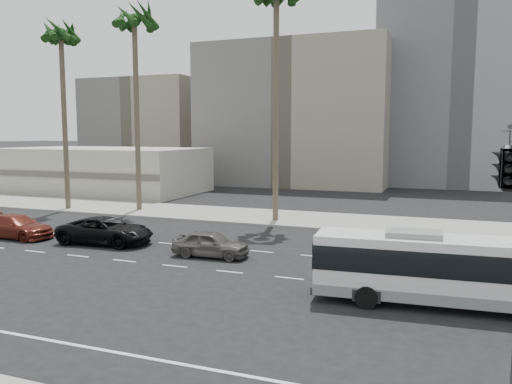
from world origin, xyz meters
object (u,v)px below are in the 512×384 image
at_px(car_a, 211,244).
at_px(palm_mid, 134,24).
at_px(palm_far, 61,38).
at_px(car_c, 17,226).
at_px(traffic_signal, 509,179).
at_px(car_b, 106,231).
at_px(city_bus, 448,268).

relative_size(car_a, palm_mid, 0.24).
bearing_deg(palm_mid, palm_far, -165.33).
bearing_deg(palm_far, car_c, -64.08).
bearing_deg(car_c, palm_mid, -2.56).
bearing_deg(traffic_signal, car_b, 147.45).
bearing_deg(city_bus, car_a, 157.87).
height_order(car_b, palm_far, palm_far).
distance_m(car_c, palm_far, 18.30).
bearing_deg(car_b, traffic_signal, -128.10).
height_order(car_b, car_c, car_b).
distance_m(city_bus, palm_far, 36.80).
height_order(car_a, traffic_signal, traffic_signal).
relative_size(palm_mid, palm_far, 1.08).
relative_size(car_a, palm_far, 0.26).
xyz_separation_m(city_bus, car_b, (-19.35, 4.72, -0.72)).
bearing_deg(car_b, car_c, 91.02).
distance_m(city_bus, car_a, 12.65).
xyz_separation_m(city_bus, car_c, (-25.79, 4.17, -0.79)).
height_order(car_b, traffic_signal, traffic_signal).
distance_m(car_a, car_b, 7.41).
bearing_deg(city_bus, palm_mid, 142.75).
relative_size(car_c, palm_far, 0.32).
distance_m(car_b, palm_mid, 19.70).
height_order(traffic_signal, palm_mid, palm_mid).
bearing_deg(city_bus, car_c, 167.20).
bearing_deg(traffic_signal, car_a, 136.27).
xyz_separation_m(city_bus, car_a, (-11.97, 4.01, -0.81)).
distance_m(city_bus, traffic_signal, 10.10).
xyz_separation_m(city_bus, traffic_signal, (0.94, -9.13, 4.23)).
relative_size(car_a, car_c, 0.82).
height_order(car_a, car_b, car_b).
bearing_deg(car_a, palm_mid, 42.84).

